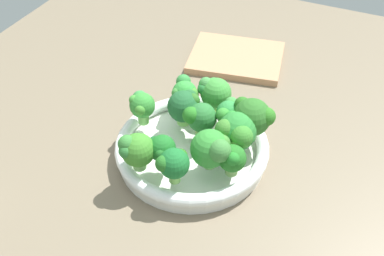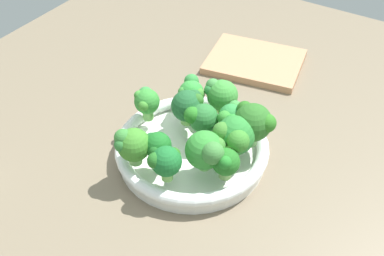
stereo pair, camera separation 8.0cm
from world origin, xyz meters
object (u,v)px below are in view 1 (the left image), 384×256
(bowl, at_px, (192,149))
(broccoli_floret_10, at_px, (214,92))
(broccoli_floret_6, at_px, (229,113))
(cutting_board, at_px, (236,58))
(broccoli_floret_8, at_px, (173,163))
(broccoli_floret_9, at_px, (212,149))
(broccoli_floret_11, at_px, (253,117))
(broccoli_floret_5, at_px, (233,158))
(broccoli_floret_3, at_px, (142,105))
(broccoli_floret_2, at_px, (136,150))
(broccoli_floret_12, at_px, (185,92))
(broccoli_floret_1, at_px, (199,117))
(broccoli_floret_7, at_px, (161,149))
(broccoli_floret_0, at_px, (236,131))
(broccoli_floret_4, at_px, (184,106))

(bowl, xyz_separation_m, broccoli_floret_10, (0.00, -0.10, 0.06))
(broccoli_floret_6, height_order, cutting_board, broccoli_floret_6)
(broccoli_floret_8, bearing_deg, bowl, -82.94)
(broccoli_floret_6, xyz_separation_m, broccoli_floret_10, (0.05, -0.04, 0.00))
(bowl, height_order, broccoli_floret_8, broccoli_floret_8)
(broccoli_floret_9, height_order, cutting_board, broccoli_floret_9)
(bowl, xyz_separation_m, broccoli_floret_8, (-0.01, 0.10, 0.06))
(broccoli_floret_6, bearing_deg, broccoli_floret_11, 171.50)
(broccoli_floret_5, height_order, cutting_board, broccoli_floret_5)
(cutting_board, bearing_deg, broccoli_floret_9, 103.73)
(broccoli_floret_3, xyz_separation_m, broccoli_floret_11, (-0.19, -0.04, 0.01))
(broccoli_floret_5, height_order, broccoli_floret_11, broccoli_floret_11)
(broccoli_floret_2, relative_size, broccoli_floret_5, 1.22)
(broccoli_floret_9, bearing_deg, broccoli_floret_5, -176.88)
(broccoli_floret_12, bearing_deg, broccoli_floret_3, 53.73)
(broccoli_floret_8, xyz_separation_m, broccoli_floret_11, (-0.08, -0.15, 0.01))
(broccoli_floret_8, bearing_deg, broccoli_floret_3, -42.69)
(cutting_board, bearing_deg, broccoli_floret_1, 97.37)
(broccoli_floret_5, distance_m, broccoli_floret_7, 0.12)
(broccoli_floret_7, xyz_separation_m, broccoli_floret_10, (-0.02, -0.17, 0.00))
(broccoli_floret_1, xyz_separation_m, broccoli_floret_11, (-0.09, -0.03, 0.01))
(broccoli_floret_0, xyz_separation_m, broccoli_floret_7, (0.10, 0.08, -0.01))
(broccoli_floret_3, height_order, broccoli_floret_5, broccoli_floret_3)
(broccoli_floret_6, distance_m, broccoli_floret_9, 0.10)
(broccoli_floret_9, height_order, broccoli_floret_12, broccoli_floret_9)
(broccoli_floret_6, distance_m, broccoli_floret_7, 0.15)
(broccoli_floret_6, bearing_deg, broccoli_floret_3, 17.81)
(broccoli_floret_3, bearing_deg, broccoli_floret_5, 164.84)
(broccoli_floret_5, distance_m, cutting_board, 0.40)
(broccoli_floret_7, xyz_separation_m, broccoli_floret_9, (-0.08, -0.03, 0.01))
(broccoli_floret_0, relative_size, broccoli_floret_2, 1.07)
(broccoli_floret_4, bearing_deg, broccoli_floret_3, 23.35)
(bowl, height_order, broccoli_floret_6, broccoli_floret_6)
(broccoli_floret_10, bearing_deg, broccoli_floret_7, 83.11)
(bowl, xyz_separation_m, broccoli_floret_11, (-0.09, -0.05, 0.07))
(broccoli_floret_4, height_order, broccoli_floret_9, broccoli_floret_9)
(broccoli_floret_0, distance_m, broccoli_floret_5, 0.05)
(broccoli_floret_4, relative_size, broccoli_floret_8, 1.05)
(bowl, bearing_deg, broccoli_floret_4, -50.09)
(bowl, height_order, broccoli_floret_5, broccoli_floret_5)
(bowl, distance_m, broccoli_floret_12, 0.11)
(broccoli_floret_4, xyz_separation_m, broccoli_floret_11, (-0.12, -0.01, 0.01))
(broccoli_floret_2, xyz_separation_m, broccoli_floret_6, (-0.10, -0.15, -0.01))
(broccoli_floret_4, height_order, broccoli_floret_8, broccoli_floret_4)
(broccoli_floret_1, distance_m, broccoli_floret_2, 0.13)
(broccoli_floret_2, height_order, broccoli_floret_5, broccoli_floret_2)
(broccoli_floret_1, xyz_separation_m, broccoli_floret_12, (0.05, -0.06, 0.00))
(broccoli_floret_0, height_order, broccoli_floret_11, broccoli_floret_11)
(broccoli_floret_2, relative_size, broccoli_floret_11, 0.86)
(broccoli_floret_5, relative_size, broccoli_floret_10, 0.86)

